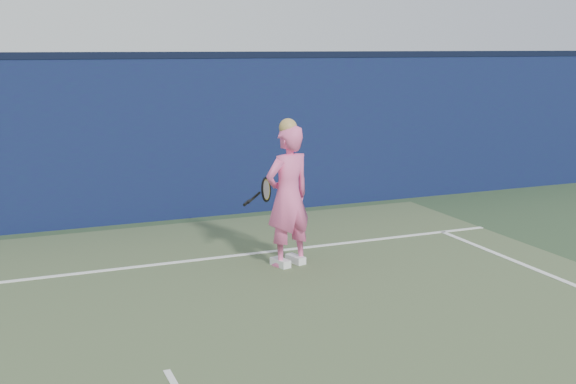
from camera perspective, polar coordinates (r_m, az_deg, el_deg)
name	(u,v)px	position (r m, az deg, el deg)	size (l,w,h in m)	color
backstop_wall	(80,144)	(11.26, -16.14, 3.68)	(24.00, 0.40, 2.50)	#0E1E3E
wall_cap	(74,55)	(11.17, -16.52, 10.30)	(24.00, 0.42, 0.10)	black
player	(288,196)	(8.83, 0.00, -0.30)	(0.73, 0.58, 1.83)	pink
racket	(265,191)	(9.22, -1.86, 0.11)	(0.52, 0.40, 0.33)	black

